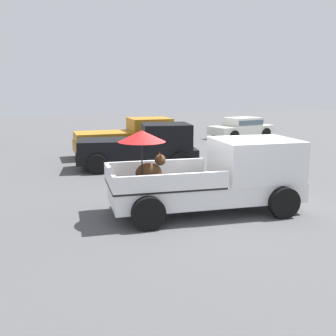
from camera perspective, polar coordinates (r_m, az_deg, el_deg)
The scene contains 5 objects.
ground_plane at distance 10.81m, azimuth 5.29°, elevation -6.17°, with size 80.00×80.00×0.00m, color #4C4C4F.
pickup_truck_main at distance 10.70m, azimuth 7.48°, elevation -1.06°, with size 5.15×2.48×2.24m.
pickup_truck_red at distance 16.37m, azimuth -3.72°, elevation 3.04°, with size 5.01×2.72×1.80m.
pickup_truck_far at distance 19.28m, azimuth -5.49°, elevation 4.28°, with size 4.82×2.21×1.80m.
parked_sedan_near at distance 26.58m, azimuth 10.47°, elevation 5.82°, with size 4.60×2.75×1.33m.
Camera 1 is at (-4.05, -9.48, 3.26)m, focal length 42.80 mm.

